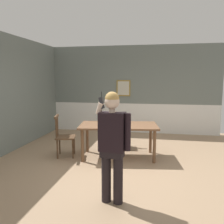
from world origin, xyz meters
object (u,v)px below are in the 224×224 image
(dining_table, at_px, (118,128))
(person_figure, at_px, (113,141))
(chair_by_doorway, at_px, (119,130))
(chair_near_window, at_px, (64,136))

(dining_table, bearing_deg, person_figure, -83.24)
(dining_table, relative_size, chair_by_doorway, 2.03)
(dining_table, distance_m, chair_by_doorway, 0.87)
(chair_by_doorway, distance_m, person_figure, 2.92)
(dining_table, relative_size, chair_near_window, 1.92)
(dining_table, xyz_separation_m, person_figure, (0.24, -2.03, 0.25))
(chair_by_doorway, bearing_deg, chair_near_window, 31.65)
(chair_by_doorway, xyz_separation_m, person_figure, (0.36, -2.86, 0.46))
(dining_table, xyz_separation_m, chair_by_doorway, (-0.12, 0.83, -0.21))
(dining_table, bearing_deg, chair_near_window, -171.72)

